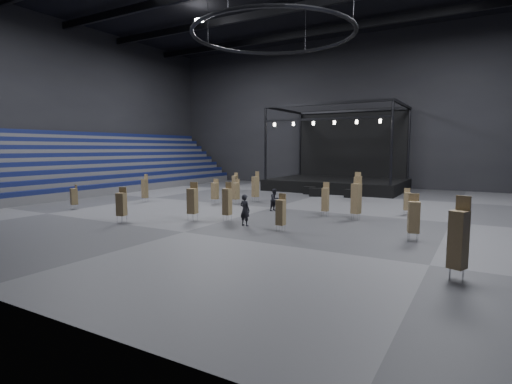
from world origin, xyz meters
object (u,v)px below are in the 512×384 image
Objects in this scene: chair_stack_4 at (407,201)px; chair_stack_5 at (74,196)px; chair_stack_12 at (122,204)px; stage at (340,176)px; flight_case_right at (351,194)px; chair_stack_2 at (356,198)px; man_center at (245,210)px; chair_stack_8 at (145,188)px; chair_stack_14 at (255,186)px; chair_stack_6 at (414,216)px; chair_stack_3 at (281,212)px; chair_stack_13 at (459,238)px; chair_stack_1 at (193,200)px; flight_case_mid at (315,192)px; chair_stack_10 at (357,186)px; chair_stack_9 at (235,182)px; chair_stack_11 at (215,191)px; chair_stack_7 at (236,191)px; chair_stack_15 at (325,199)px; flight_case_left at (309,190)px; chair_stack_0 at (227,201)px; crew_member at (275,200)px.

chair_stack_5 is (-22.17, -9.87, 0.02)m from chair_stack_4.
stage is at bearing 61.04° from chair_stack_12.
chair_stack_2 is at bearing -71.82° from flight_case_right.
chair_stack_12 is 7.78m from man_center.
chair_stack_8 is 9.51m from chair_stack_14.
man_center is at bearing 167.74° from chair_stack_6.
chair_stack_14 reaches higher than chair_stack_3.
chair_stack_12 is 12.88m from chair_stack_14.
stage is 26.91m from chair_stack_12.
chair_stack_13 is at bearing -23.25° from chair_stack_12.
chair_stack_8 is at bearing -126.34° from chair_stack_14.
chair_stack_6 is (23.80, 1.78, 0.24)m from chair_stack_5.
chair_stack_1 is at bearing -107.70° from flight_case_right.
chair_stack_1 reaches higher than flight_case_mid.
flight_case_mid is 6.87m from chair_stack_14.
chair_stack_3 is 15.09m from chair_stack_10.
chair_stack_6 is at bearing -29.28° from chair_stack_9.
chair_stack_10 is 12.46m from chair_stack_11.
chair_stack_13 is 1.14× the size of chair_stack_14.
chair_stack_6 reaches higher than chair_stack_7.
chair_stack_15 is at bearing 30.35° from chair_stack_1.
flight_case_mid is 0.65× the size of chair_stack_4.
chair_stack_11 is 9.75m from man_center.
chair_stack_1 is at bearing 20.53° from chair_stack_12.
chair_stack_7 is at bearing -105.67° from flight_case_left.
chair_stack_0 is 1.33× the size of chair_stack_4.
chair_stack_15 reaches higher than crew_member.
chair_stack_14 is 1.58× the size of crew_member.
chair_stack_11 is at bearing 104.95° from chair_stack_1.
flight_case_mid is at bearing 84.09° from chair_stack_14.
chair_stack_15 is at bearing -6.35° from chair_stack_14.
chair_stack_3 is 1.01× the size of chair_stack_7.
chair_stack_5 is 23.87m from chair_stack_6.
chair_stack_13 is (13.38, -20.56, 1.10)m from flight_case_mid.
flight_case_mid is 0.57× the size of chair_stack_3.
chair_stack_0 is 1.17× the size of chair_stack_3.
chair_stack_6 is (11.10, -15.05, 0.85)m from flight_case_mid.
chair_stack_0 is 4.56m from chair_stack_3.
chair_stack_8 is 0.80× the size of chair_stack_13.
chair_stack_1 is 1.03× the size of chair_stack_8.
flight_case_left is at bearing 62.84° from chair_stack_11.
chair_stack_13 reaches higher than chair_stack_0.
chair_stack_3 is at bearing -14.38° from chair_stack_8.
chair_stack_13 reaches higher than chair_stack_15.
chair_stack_3 reaches higher than flight_case_right.
chair_stack_4 is (9.63, -14.63, -0.46)m from stage.
chair_stack_6 is 1.26× the size of man_center.
stage reaches higher than crew_member.
chair_stack_3 reaches higher than chair_stack_4.
chair_stack_12 is at bearing -114.34° from flight_case_right.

